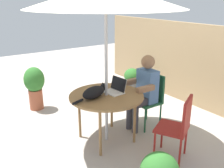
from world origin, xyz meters
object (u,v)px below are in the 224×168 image
(laptop, at_px, (116,88))
(cat, at_px, (95,92))
(chair_empty, at_px, (179,124))
(chair_occupied, at_px, (151,96))
(person_seated, at_px, (144,88))
(potted_plant_near_fence, at_px, (35,85))
(patio_table, at_px, (106,99))
(potted_plant_corner, at_px, (132,79))

(laptop, relative_size, cat, 0.51)
(chair_empty, relative_size, cat, 1.40)
(chair_occupied, relative_size, person_seated, 0.73)
(chair_empty, xyz_separation_m, potted_plant_near_fence, (-2.70, -1.01, -0.04))
(chair_occupied, xyz_separation_m, chair_empty, (0.95, -0.38, 0.00))
(chair_occupied, distance_m, person_seated, 0.23)
(laptop, bearing_deg, cat, -87.79)
(chair_occupied, bearing_deg, potted_plant_near_fence, -141.69)
(person_seated, height_order, cat, person_seated)
(person_seated, bearing_deg, chair_empty, -13.12)
(patio_table, relative_size, chair_empty, 1.22)
(cat, bearing_deg, patio_table, 86.57)
(person_seated, relative_size, potted_plant_near_fence, 1.46)
(chair_empty, bearing_deg, chair_occupied, 158.20)
(chair_empty, height_order, cat, cat)
(person_seated, relative_size, potted_plant_corner, 2.20)
(chair_empty, distance_m, potted_plant_near_fence, 2.89)
(patio_table, bearing_deg, person_seated, 90.00)
(chair_empty, xyz_separation_m, laptop, (-0.97, -0.32, 0.28))
(potted_plant_corner, bearing_deg, patio_table, -48.93)
(chair_occupied, xyz_separation_m, person_seated, (0.00, -0.16, 0.17))
(potted_plant_corner, bearing_deg, potted_plant_near_fence, -98.82)
(person_seated, distance_m, cat, 0.93)
(person_seated, distance_m, potted_plant_near_fence, 2.16)
(chair_empty, xyz_separation_m, potted_plant_corner, (-2.37, 1.13, -0.22))
(cat, bearing_deg, chair_empty, 36.04)
(person_seated, bearing_deg, potted_plant_corner, 147.52)
(chair_occupied, bearing_deg, laptop, -92.13)
(patio_table, bearing_deg, chair_occupied, 90.00)
(laptop, xyz_separation_m, potted_plant_corner, (-1.40, 1.45, -0.50))
(potted_plant_near_fence, bearing_deg, potted_plant_corner, 81.18)
(patio_table, distance_m, chair_occupied, 0.90)
(laptop, xyz_separation_m, cat, (0.01, -0.38, 0.02))
(potted_plant_near_fence, distance_m, potted_plant_corner, 2.17)
(laptop, bearing_deg, patio_table, -82.21)
(person_seated, relative_size, cat, 1.93)
(chair_empty, bearing_deg, cat, -143.96)
(potted_plant_near_fence, bearing_deg, person_seated, 35.00)
(potted_plant_corner, bearing_deg, person_seated, -32.48)
(laptop, distance_m, cat, 0.38)
(potted_plant_corner, bearing_deg, chair_empty, -25.43)
(patio_table, bearing_deg, potted_plant_near_fence, -164.07)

